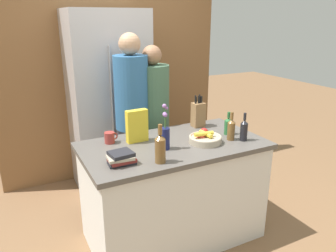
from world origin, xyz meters
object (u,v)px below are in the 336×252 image
book_stack (121,158)px  bottle_vinegar (160,148)px  refrigerator (109,102)px  knife_block (198,114)px  bottle_oil (228,126)px  cereal_box (137,126)px  coffee_mug (110,138)px  person_in_blue (153,117)px  bottle_water (244,130)px  flower_vase (165,135)px  bottle_wine (231,129)px  person_at_sink (132,113)px  fruit_bowl (205,138)px

book_stack → bottle_vinegar: size_ratio=0.71×
refrigerator → knife_block: refrigerator is taller
bottle_oil → bottle_vinegar: bottle_vinegar is taller
cereal_box → coffee_mug: size_ratio=2.27×
bottle_oil → person_in_blue: bearing=119.3°
bottle_vinegar → bottle_water: (0.81, 0.08, -0.02)m
refrigerator → flower_vase: bearing=-88.0°
book_stack → person_in_blue: person_in_blue is taller
cereal_box → person_in_blue: bearing=53.9°
knife_block → bottle_water: (0.14, -0.49, -0.02)m
knife_block → flower_vase: flower_vase is taller
cereal_box → bottle_water: 0.89m
bottle_water → person_in_blue: person_in_blue is taller
bottle_wine → bottle_water: bottle_wine is taller
bottle_wine → person_in_blue: person_in_blue is taller
bottle_vinegar → bottle_water: 0.82m
bottle_vinegar → person_in_blue: bearing=68.4°
person_in_blue → bottle_water: bearing=-39.4°
book_stack → bottle_vinegar: 0.28m
person_at_sink → bottle_vinegar: bearing=-109.2°
flower_vase → cereal_box: bearing=117.8°
flower_vase → coffee_mug: bearing=136.9°
knife_block → coffee_mug: size_ratio=2.59×
bottle_oil → bottle_water: bearing=-82.8°
flower_vase → book_stack: 0.42m
knife_block → person_at_sink: person_at_sink is taller
refrigerator → bottle_water: 1.60m
fruit_bowl → book_stack: fruit_bowl is taller
knife_block → flower_vase: (-0.53, -0.36, -0.00)m
book_stack → person_at_sink: bearing=64.3°
coffee_mug → person_at_sink: person_at_sink is taller
cereal_box → bottle_wine: cereal_box is taller
coffee_mug → bottle_vinegar: size_ratio=0.42×
cereal_box → coffee_mug: bearing=161.6°
refrigerator → cereal_box: bearing=-94.8°
bottle_oil → bottle_wine: (-0.06, -0.12, 0.02)m
coffee_mug → refrigerator: bearing=72.9°
cereal_box → person_at_sink: (0.15, 0.49, -0.04)m
bottle_vinegar → person_at_sink: (0.15, 0.96, -0.01)m
fruit_bowl → flower_vase: flower_vase is taller
flower_vase → cereal_box: (-0.13, 0.25, 0.02)m
flower_vase → book_stack: (-0.40, -0.11, -0.07)m
coffee_mug → bottle_vinegar: bottle_vinegar is taller
fruit_bowl → book_stack: 0.76m
person_at_sink → person_in_blue: 0.25m
book_stack → fruit_bowl: bearing=6.5°
bottle_vinegar → coffee_mug: bearing=111.0°
fruit_bowl → bottle_vinegar: bottle_vinegar is taller
flower_vase → refrigerator: bearing=92.0°
refrigerator → coffee_mug: size_ratio=16.46×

